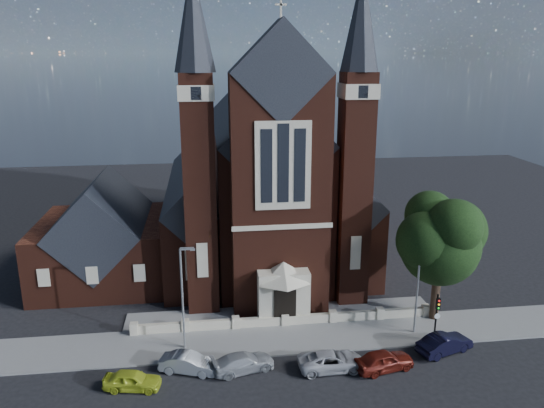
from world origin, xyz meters
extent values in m
plane|color=black|center=(0.00, 15.00, 0.00)|extent=(120.00, 120.00, 0.00)
cube|color=slate|center=(0.00, 4.50, 0.00)|extent=(60.00, 5.00, 0.12)
cube|color=slate|center=(0.00, 8.50, 0.00)|extent=(26.00, 3.00, 0.14)
cube|color=#B4A98F|center=(0.00, 6.50, 0.00)|extent=(24.00, 0.40, 0.90)
cube|color=#431C12|center=(0.00, 25.00, 7.00)|extent=(10.00, 30.00, 14.00)
cube|color=black|center=(0.00, 25.00, 14.00)|extent=(10.00, 30.20, 10.00)
cube|color=#431C12|center=(-7.50, 24.00, 4.00)|extent=(5.00, 26.00, 8.00)
cube|color=#431C12|center=(7.50, 24.00, 4.00)|extent=(5.00, 26.00, 8.00)
cube|color=black|center=(-7.50, 24.00, 8.00)|extent=(5.01, 26.20, 5.01)
cube|color=black|center=(7.50, 24.00, 8.00)|extent=(5.01, 26.20, 5.01)
cube|color=#431C12|center=(0.00, 9.50, 10.00)|extent=(8.00, 3.00, 20.00)
cube|color=black|center=(0.00, 9.50, 20.00)|extent=(8.00, 3.20, 8.00)
cube|color=#B4A98F|center=(0.00, 7.95, 13.00)|extent=(4.40, 0.15, 7.00)
cube|color=black|center=(0.00, 7.88, 13.20)|extent=(0.90, 0.08, 6.20)
cube|color=#B4A98F|center=(0.00, 7.50, 2.20)|extent=(4.20, 2.00, 4.40)
cube|color=black|center=(0.00, 6.45, 1.60)|extent=(1.80, 0.12, 3.20)
cone|color=#B4A98F|center=(0.00, 7.50, 4.40)|extent=(4.60, 4.60, 1.60)
cube|color=#B4A98F|center=(0.00, 9.50, 24.60)|extent=(0.15, 0.15, 1.60)
cube|color=#431C12|center=(-6.50, 10.50, 10.00)|extent=(2.60, 2.60, 20.00)
cube|color=#B4A98F|center=(-6.50, 10.50, 18.50)|extent=(2.80, 2.80, 1.20)
cone|color=black|center=(-6.50, 10.50, 24.00)|extent=(3.20, 3.20, 8.00)
cube|color=#431C12|center=(6.50, 10.50, 10.00)|extent=(2.60, 2.60, 20.00)
cube|color=#B4A98F|center=(6.50, 10.50, 18.50)|extent=(2.80, 2.80, 1.20)
cone|color=black|center=(6.50, 10.50, 24.00)|extent=(3.20, 3.20, 8.00)
cube|color=#431C12|center=(-16.00, 18.00, 3.00)|extent=(12.00, 12.00, 6.00)
cube|color=black|center=(-16.00, 18.00, 6.00)|extent=(8.49, 12.20, 8.49)
cylinder|color=black|center=(12.50, 6.00, 2.50)|extent=(0.70, 0.70, 5.00)
sphere|color=black|center=(12.50, 6.00, 6.50)|extent=(6.40, 6.40, 6.40)
sphere|color=black|center=(12.90, 4.80, 8.50)|extent=(4.40, 4.40, 4.40)
cylinder|color=gray|center=(-8.00, 4.00, 4.00)|extent=(0.16, 0.16, 8.00)
cube|color=gray|center=(-7.50, 4.00, 8.00)|extent=(1.00, 0.15, 0.18)
cube|color=gray|center=(-7.10, 4.00, 7.92)|extent=(0.35, 0.22, 0.12)
cylinder|color=gray|center=(10.00, 4.00, 4.00)|extent=(0.16, 0.16, 8.00)
cube|color=gray|center=(10.50, 4.00, 8.00)|extent=(1.00, 0.15, 0.18)
cube|color=gray|center=(10.90, 4.00, 7.92)|extent=(0.35, 0.22, 0.12)
cylinder|color=black|center=(11.00, 2.50, 2.00)|extent=(0.14, 0.14, 4.00)
cube|color=black|center=(11.00, 2.35, 3.30)|extent=(0.28, 0.22, 0.90)
sphere|color=red|center=(11.00, 2.22, 3.60)|extent=(0.14, 0.14, 0.14)
sphere|color=#CC8C0C|center=(11.00, 2.22, 3.30)|extent=(0.14, 0.14, 0.14)
sphere|color=#0C9919|center=(11.00, 2.22, 3.00)|extent=(0.14, 0.14, 0.14)
imported|color=#B3C327|center=(-11.28, -0.57, 0.64)|extent=(3.98, 2.12, 1.29)
imported|color=#919598|center=(-7.62, 0.91, 0.67)|extent=(4.33, 2.60, 1.35)
imported|color=#909497|center=(-3.86, 0.58, 0.65)|extent=(4.76, 2.86, 1.29)
imported|color=silver|center=(2.30, -0.04, 0.65)|extent=(4.75, 2.27, 1.31)
imported|color=#5E1810|center=(5.93, -0.58, 0.73)|extent=(4.53, 2.58, 1.45)
imported|color=black|center=(11.13, 1.01, 0.72)|extent=(4.65, 2.91, 1.45)
camera|label=1|loc=(-6.03, -31.92, 21.41)|focal=35.00mm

